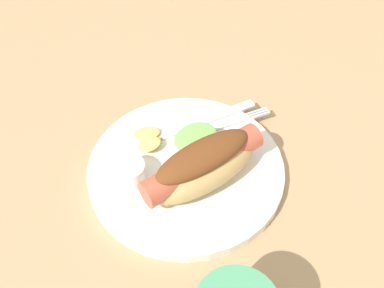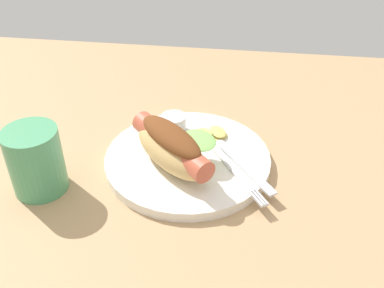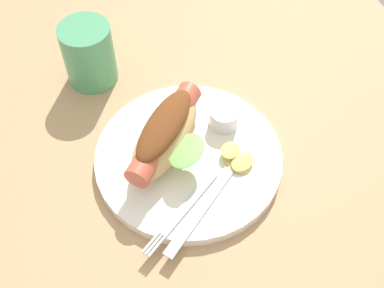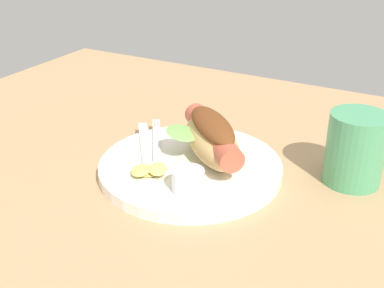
{
  "view_description": "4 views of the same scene",
  "coord_description": "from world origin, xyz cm",
  "px_view_note": "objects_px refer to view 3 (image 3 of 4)",
  "views": [
    {
      "loc": [
        32.37,
        7.17,
        48.58
      ],
      "look_at": [
        -4.71,
        0.57,
        4.6
      ],
      "focal_mm": 42.2,
      "sensor_mm": 36.0,
      "label": 1
    },
    {
      "loc": [
        -11.45,
        54.57,
        43.58
      ],
      "look_at": [
        -4.28,
        1.95,
        5.32
      ],
      "focal_mm": 41.35,
      "sensor_mm": 36.0,
      "label": 2
    },
    {
      "loc": [
        -39.73,
        13.18,
        57.05
      ],
      "look_at": [
        -3.89,
        -0.32,
        4.61
      ],
      "focal_mm": 45.85,
      "sensor_mm": 36.0,
      "label": 3
    },
    {
      "loc": [
        26.12,
        -53.52,
        34.6
      ],
      "look_at": [
        -2.67,
        -0.72,
        4.98
      ],
      "focal_mm": 45.9,
      "sensor_mm": 36.0,
      "label": 4
    }
  ],
  "objects_px": {
    "knife": "(200,210)",
    "chips_pile": "(237,159)",
    "drinking_cup": "(89,54)",
    "plate": "(185,159)",
    "sauce_ramekin": "(225,119)",
    "fork": "(183,210)",
    "hot_dog": "(165,134)"
  },
  "relations": [
    {
      "from": "knife",
      "to": "chips_pile",
      "type": "bearing_deg",
      "value": 179.21
    },
    {
      "from": "chips_pile",
      "to": "drinking_cup",
      "type": "bearing_deg",
      "value": 30.67
    },
    {
      "from": "plate",
      "to": "knife",
      "type": "relative_size",
      "value": 1.74
    },
    {
      "from": "sauce_ramekin",
      "to": "fork",
      "type": "relative_size",
      "value": 0.33
    },
    {
      "from": "hot_dog",
      "to": "sauce_ramekin",
      "type": "distance_m",
      "value": 0.09
    },
    {
      "from": "plate",
      "to": "chips_pile",
      "type": "xyz_separation_m",
      "value": [
        -0.03,
        -0.06,
        0.01
      ]
    },
    {
      "from": "knife",
      "to": "chips_pile",
      "type": "relative_size",
      "value": 2.38
    },
    {
      "from": "fork",
      "to": "chips_pile",
      "type": "distance_m",
      "value": 0.1
    },
    {
      "from": "knife",
      "to": "plate",
      "type": "bearing_deg",
      "value": -134.29
    },
    {
      "from": "plate",
      "to": "sauce_ramekin",
      "type": "height_order",
      "value": "sauce_ramekin"
    },
    {
      "from": "sauce_ramekin",
      "to": "chips_pile",
      "type": "relative_size",
      "value": 0.67
    },
    {
      "from": "sauce_ramekin",
      "to": "chips_pile",
      "type": "distance_m",
      "value": 0.07
    },
    {
      "from": "plate",
      "to": "hot_dog",
      "type": "bearing_deg",
      "value": 45.58
    },
    {
      "from": "chips_pile",
      "to": "drinking_cup",
      "type": "relative_size",
      "value": 0.63
    },
    {
      "from": "chips_pile",
      "to": "hot_dog",
      "type": "bearing_deg",
      "value": 56.57
    },
    {
      "from": "hot_dog",
      "to": "fork",
      "type": "height_order",
      "value": "hot_dog"
    },
    {
      "from": "fork",
      "to": "knife",
      "type": "bearing_deg",
      "value": 125.23
    },
    {
      "from": "knife",
      "to": "hot_dog",
      "type": "bearing_deg",
      "value": -121.97
    },
    {
      "from": "knife",
      "to": "drinking_cup",
      "type": "distance_m",
      "value": 0.3
    },
    {
      "from": "plate",
      "to": "sauce_ramekin",
      "type": "xyz_separation_m",
      "value": [
        0.03,
        -0.07,
        0.02
      ]
    },
    {
      "from": "hot_dog",
      "to": "sauce_ramekin",
      "type": "height_order",
      "value": "hot_dog"
    },
    {
      "from": "chips_pile",
      "to": "sauce_ramekin",
      "type": "bearing_deg",
      "value": -7.93
    },
    {
      "from": "fork",
      "to": "sauce_ramekin",
      "type": "bearing_deg",
      "value": -166.31
    },
    {
      "from": "plate",
      "to": "chips_pile",
      "type": "relative_size",
      "value": 4.15
    },
    {
      "from": "fork",
      "to": "chips_pile",
      "type": "relative_size",
      "value": 2.02
    },
    {
      "from": "hot_dog",
      "to": "knife",
      "type": "relative_size",
      "value": 1.03
    },
    {
      "from": "fork",
      "to": "knife",
      "type": "relative_size",
      "value": 0.85
    },
    {
      "from": "hot_dog",
      "to": "plate",
      "type": "bearing_deg",
      "value": 90.59
    },
    {
      "from": "drinking_cup",
      "to": "plate",
      "type": "bearing_deg",
      "value": -158.68
    },
    {
      "from": "hot_dog",
      "to": "drinking_cup",
      "type": "relative_size",
      "value": 1.54
    },
    {
      "from": "sauce_ramekin",
      "to": "plate",
      "type": "bearing_deg",
      "value": 113.02
    },
    {
      "from": "sauce_ramekin",
      "to": "chips_pile",
      "type": "height_order",
      "value": "sauce_ramekin"
    }
  ]
}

